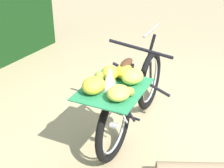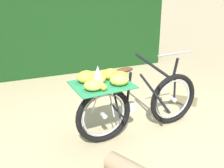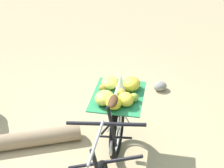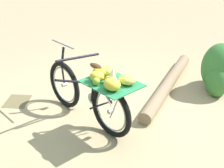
% 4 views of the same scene
% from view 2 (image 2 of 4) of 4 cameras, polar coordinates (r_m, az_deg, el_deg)
% --- Properties ---
extents(ground_plane, '(60.00, 60.00, 0.00)m').
position_cam_2_polar(ground_plane, '(3.58, 5.58, -11.97)').
color(ground_plane, tan).
extents(foliage_hedge, '(3.61, 3.37, 2.55)m').
position_cam_2_polar(foliage_hedge, '(6.06, -9.46, 14.93)').
color(foliage_hedge, '#143814').
rests_on(foliage_hedge, ground_plane).
extents(bicycle, '(1.44, 1.50, 1.03)m').
position_cam_2_polar(bicycle, '(3.50, 3.69, -2.91)').
color(bicycle, black).
rests_on(bicycle, ground_plane).
extents(leaf_litter_patch, '(0.44, 0.36, 0.01)m').
position_cam_2_polar(leaf_litter_patch, '(4.80, 14.41, -3.23)').
color(leaf_litter_patch, olive).
rests_on(leaf_litter_patch, ground_plane).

